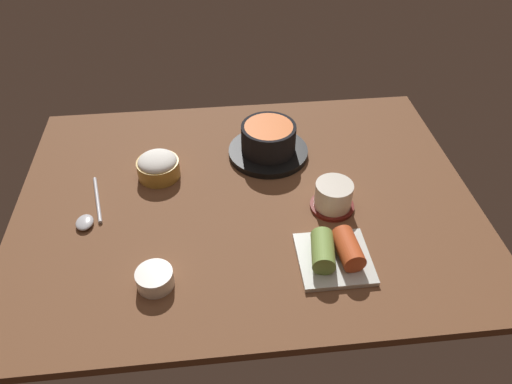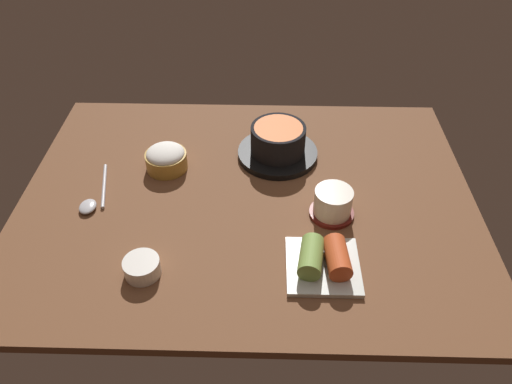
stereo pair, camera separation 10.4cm
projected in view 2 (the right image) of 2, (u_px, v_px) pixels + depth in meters
dining_table at (247, 199)px, 108.29cm from camera, size 100.00×76.00×2.00cm
stone_pot at (278, 143)px, 116.15cm from camera, size 19.30×19.30×8.22cm
rice_bowl at (166, 158)px, 113.21cm from camera, size 9.68×9.68×5.78cm
tea_cup_with_saucer at (333, 203)px, 101.19cm from camera, size 9.47×9.47×6.39cm
kimchi_plate at (324, 260)px, 90.89cm from camera, size 13.88×13.88×5.39cm
side_bowl_near at (142, 267)px, 90.25cm from camera, size 6.85×6.85×3.33cm
spoon at (93, 200)px, 105.77cm from camera, size 5.33×16.97×1.35cm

